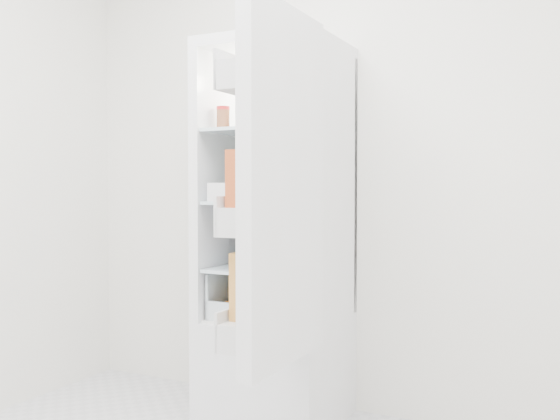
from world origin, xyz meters
The scene contains 20 objects.
room_walls centered at (0.00, 0.00, 1.59)m, with size 3.02×3.02×2.61m.
refrigerator centered at (-0.20, 1.25, 0.67)m, with size 0.60×0.60×1.80m.
shelf_low centered at (-0.20, 1.19, 0.74)m, with size 0.49×0.53×0.01m, color silver.
shelf_mid centered at (-0.20, 1.19, 1.05)m, with size 0.49×0.53×0.01m, color silver.
shelf_top centered at (-0.20, 1.19, 1.38)m, with size 0.49×0.53×0.01m, color silver.
crisper_left centered at (-0.32, 1.19, 0.61)m, with size 0.23×0.46×0.22m, color silver, non-canonical shape.
crisper_right centered at (-0.08, 1.19, 0.61)m, with size 0.23×0.46×0.22m, color silver, non-canonical shape.
condiment_jars centered at (-0.20, 1.07, 1.43)m, with size 0.46×0.16×0.08m.
squeeze_bottle centered at (0.01, 1.19, 1.49)m, with size 0.06×0.06×0.20m, color white.
tub_white centered at (-0.34, 0.99, 1.10)m, with size 0.13×0.13×0.08m, color silver.
tub_cream centered at (-0.14, 1.08, 1.09)m, with size 0.11×0.11×0.06m, color silver.
tin_red centered at (-0.01, 1.00, 1.09)m, with size 0.09×0.09×0.06m, color #DA4420.
tub_green centered at (-0.08, 1.22, 1.10)m, with size 0.11×0.15×0.09m, color #45985B.
red_cabbage centered at (-0.15, 1.17, 0.83)m, with size 0.17×0.17×0.17m, color #5D2263.
bell_pepper centered at (-0.22, 1.11, 0.80)m, with size 0.11×0.11×0.11m, color red.
mushroom_bowl centered at (-0.32, 1.19, 0.78)m, with size 0.14×0.14×0.06m, color #84AFC5.
salad_bag centered at (-0.02, 0.98, 0.81)m, with size 0.12×0.12×0.12m, color beige.
citrus_pile centered at (-0.32, 1.17, 0.58)m, with size 0.20×0.31×0.16m.
veg_pile centered at (-0.07, 1.18, 0.56)m, with size 0.16×0.30×0.10m.
fridge_door centered at (0.10, 0.61, 1.09)m, with size 0.17×0.60×1.30m.
Camera 1 is at (1.13, -1.44, 1.12)m, focal length 40.00 mm.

